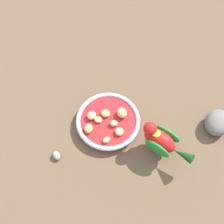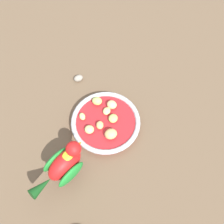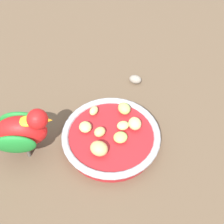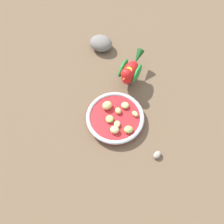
{
  "view_description": "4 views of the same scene",
  "coord_description": "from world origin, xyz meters",
  "px_view_note": "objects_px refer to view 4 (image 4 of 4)",
  "views": [
    {
      "loc": [
        0.32,
        0.24,
        0.84
      ],
      "look_at": [
        -0.03,
        0.02,
        0.06
      ],
      "focal_mm": 45.65,
      "sensor_mm": 36.0,
      "label": 1
    },
    {
      "loc": [
        -0.24,
        0.25,
        0.69
      ],
      "look_at": [
        -0.03,
        -0.01,
        0.07
      ],
      "focal_mm": 39.62,
      "sensor_mm": 36.0,
      "label": 2
    },
    {
      "loc": [
        -0.39,
        0.04,
        0.54
      ],
      "look_at": [
        0.01,
        0.01,
        0.07
      ],
      "focal_mm": 48.77,
      "sensor_mm": 36.0,
      "label": 3
    },
    {
      "loc": [
        0.12,
        -0.36,
        0.81
      ],
      "look_at": [
        -0.03,
        0.02,
        0.04
      ],
      "focal_mm": 40.05,
      "sensor_mm": 36.0,
      "label": 4
    }
  ],
  "objects_px": {
    "apple_piece_2": "(110,119)",
    "apple_piece_5": "(125,105)",
    "feeding_bowl": "(115,118)",
    "apple_piece_0": "(107,105)",
    "apple_piece_4": "(118,111)",
    "apple_piece_6": "(116,124)",
    "rock_large": "(101,43)",
    "apple_piece_1": "(114,130)",
    "pebble_0": "(157,155)",
    "parrot": "(130,71)",
    "apple_piece_7": "(128,129)",
    "apple_piece_3": "(135,114)"
  },
  "relations": [
    {
      "from": "apple_piece_1",
      "to": "apple_piece_7",
      "type": "distance_m",
      "value": 0.05
    },
    {
      "from": "apple_piece_4",
      "to": "apple_piece_3",
      "type": "bearing_deg",
      "value": 9.98
    },
    {
      "from": "apple_piece_0",
      "to": "rock_large",
      "type": "relative_size",
      "value": 0.38
    },
    {
      "from": "pebble_0",
      "to": "apple_piece_1",
      "type": "bearing_deg",
      "value": 172.32
    },
    {
      "from": "feeding_bowl",
      "to": "apple_piece_1",
      "type": "bearing_deg",
      "value": -72.12
    },
    {
      "from": "apple_piece_3",
      "to": "apple_piece_5",
      "type": "distance_m",
      "value": 0.05
    },
    {
      "from": "pebble_0",
      "to": "apple_piece_0",
      "type": "bearing_deg",
      "value": 155.68
    },
    {
      "from": "apple_piece_4",
      "to": "apple_piece_6",
      "type": "distance_m",
      "value": 0.05
    },
    {
      "from": "apple_piece_3",
      "to": "apple_piece_6",
      "type": "height_order",
      "value": "apple_piece_3"
    },
    {
      "from": "apple_piece_1",
      "to": "pebble_0",
      "type": "bearing_deg",
      "value": -7.68
    },
    {
      "from": "apple_piece_4",
      "to": "apple_piece_5",
      "type": "relative_size",
      "value": 0.91
    },
    {
      "from": "apple_piece_0",
      "to": "apple_piece_6",
      "type": "xyz_separation_m",
      "value": [
        0.05,
        -0.05,
        -0.01
      ]
    },
    {
      "from": "apple_piece_4",
      "to": "parrot",
      "type": "xyz_separation_m",
      "value": [
        -0.01,
        0.15,
        0.04
      ]
    },
    {
      "from": "apple_piece_1",
      "to": "apple_piece_2",
      "type": "bearing_deg",
      "value": 132.58
    },
    {
      "from": "apple_piece_2",
      "to": "apple_piece_3",
      "type": "height_order",
      "value": "apple_piece_2"
    },
    {
      "from": "apple_piece_3",
      "to": "apple_piece_5",
      "type": "height_order",
      "value": "apple_piece_5"
    },
    {
      "from": "feeding_bowl",
      "to": "apple_piece_0",
      "type": "relative_size",
      "value": 5.69
    },
    {
      "from": "apple_piece_0",
      "to": "pebble_0",
      "type": "relative_size",
      "value": 1.18
    },
    {
      "from": "apple_piece_3",
      "to": "rock_large",
      "type": "xyz_separation_m",
      "value": [
        -0.24,
        0.27,
        -0.0
      ]
    },
    {
      "from": "apple_piece_5",
      "to": "pebble_0",
      "type": "height_order",
      "value": "apple_piece_5"
    },
    {
      "from": "apple_piece_0",
      "to": "apple_piece_1",
      "type": "xyz_separation_m",
      "value": [
        0.06,
        -0.08,
        -0.0
      ]
    },
    {
      "from": "apple_piece_2",
      "to": "apple_piece_5",
      "type": "height_order",
      "value": "same"
    },
    {
      "from": "rock_large",
      "to": "apple_piece_1",
      "type": "bearing_deg",
      "value": -60.8
    },
    {
      "from": "apple_piece_6",
      "to": "pebble_0",
      "type": "height_order",
      "value": "apple_piece_6"
    },
    {
      "from": "apple_piece_2",
      "to": "apple_piece_3",
      "type": "distance_m",
      "value": 0.09
    },
    {
      "from": "apple_piece_6",
      "to": "rock_large",
      "type": "relative_size",
      "value": 0.27
    },
    {
      "from": "feeding_bowl",
      "to": "apple_piece_2",
      "type": "bearing_deg",
      "value": -127.22
    },
    {
      "from": "apple_piece_7",
      "to": "apple_piece_2",
      "type": "bearing_deg",
      "value": 168.81
    },
    {
      "from": "apple_piece_7",
      "to": "parrot",
      "type": "height_order",
      "value": "parrot"
    },
    {
      "from": "apple_piece_0",
      "to": "apple_piece_2",
      "type": "xyz_separation_m",
      "value": [
        0.03,
        -0.04,
        -0.0
      ]
    },
    {
      "from": "feeding_bowl",
      "to": "apple_piece_7",
      "type": "bearing_deg",
      "value": -28.42
    },
    {
      "from": "apple_piece_0",
      "to": "apple_piece_2",
      "type": "relative_size",
      "value": 1.26
    },
    {
      "from": "apple_piece_5",
      "to": "rock_large",
      "type": "xyz_separation_m",
      "value": [
        -0.2,
        0.25,
        -0.01
      ]
    },
    {
      "from": "apple_piece_5",
      "to": "apple_piece_7",
      "type": "height_order",
      "value": "apple_piece_7"
    },
    {
      "from": "apple_piece_1",
      "to": "apple_piece_7",
      "type": "height_order",
      "value": "same"
    },
    {
      "from": "parrot",
      "to": "rock_large",
      "type": "relative_size",
      "value": 1.86
    },
    {
      "from": "rock_large",
      "to": "pebble_0",
      "type": "xyz_separation_m",
      "value": [
        0.36,
        -0.37,
        -0.02
      ]
    },
    {
      "from": "pebble_0",
      "to": "apple_piece_6",
      "type": "bearing_deg",
      "value": 164.23
    },
    {
      "from": "apple_piece_0",
      "to": "feeding_bowl",
      "type": "bearing_deg",
      "value": -32.8
    },
    {
      "from": "apple_piece_5",
      "to": "pebble_0",
      "type": "distance_m",
      "value": 0.21
    },
    {
      "from": "apple_piece_5",
      "to": "apple_piece_6",
      "type": "bearing_deg",
      "value": -93.31
    },
    {
      "from": "apple_piece_5",
      "to": "apple_piece_7",
      "type": "relative_size",
      "value": 0.9
    },
    {
      "from": "apple_piece_2",
      "to": "pebble_0",
      "type": "xyz_separation_m",
      "value": [
        0.19,
        -0.05,
        -0.02
      ]
    },
    {
      "from": "pebble_0",
      "to": "apple_piece_7",
      "type": "bearing_deg",
      "value": 161.26
    },
    {
      "from": "apple_piece_2",
      "to": "apple_piece_4",
      "type": "xyz_separation_m",
      "value": [
        0.02,
        0.04,
        0.0
      ]
    },
    {
      "from": "apple_piece_0",
      "to": "pebble_0",
      "type": "height_order",
      "value": "apple_piece_0"
    },
    {
      "from": "apple_piece_1",
      "to": "rock_large",
      "type": "bearing_deg",
      "value": 119.2
    },
    {
      "from": "feeding_bowl",
      "to": "apple_piece_1",
      "type": "distance_m",
      "value": 0.06
    },
    {
      "from": "apple_piece_1",
      "to": "parrot",
      "type": "xyz_separation_m",
      "value": [
        -0.03,
        0.23,
        0.03
      ]
    },
    {
      "from": "apple_piece_2",
      "to": "apple_piece_4",
      "type": "bearing_deg",
      "value": 68.51
    }
  ]
}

